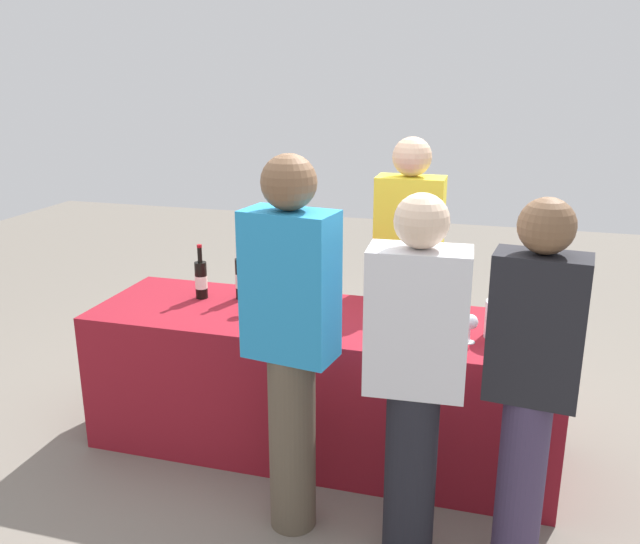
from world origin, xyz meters
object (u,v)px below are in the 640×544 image
at_px(wine_glass_4, 470,323).
at_px(wine_glass_2, 426,320).
at_px(wine_bottle_3, 311,289).
at_px(wine_bottle_4, 442,304).
at_px(guest_1, 415,373).
at_px(wine_bottle_1, 241,278).
at_px(wine_bottle_2, 278,289).
at_px(wine_bottle_0, 201,279).
at_px(server_pouring, 408,267).
at_px(ice_bucket, 505,320).
at_px(wine_glass_3, 442,325).
at_px(wine_glass_1, 259,304).
at_px(menu_board, 263,298).
at_px(wine_glass_0, 245,298).
at_px(guest_0, 291,335).
at_px(guest_2, 531,377).

bearing_deg(wine_glass_4, wine_glass_2, 178.08).
height_order(wine_bottle_3, wine_bottle_4, wine_bottle_3).
height_order(wine_glass_4, guest_1, guest_1).
relative_size(wine_bottle_1, wine_bottle_4, 1.13).
distance_m(wine_bottle_2, wine_glass_2, 0.88).
height_order(wine_bottle_0, server_pouring, server_pouring).
relative_size(wine_glass_4, ice_bucket, 0.75).
distance_m(wine_bottle_4, wine_glass_3, 0.26).
distance_m(wine_glass_2, wine_glass_3, 0.10).
bearing_deg(wine_bottle_3, wine_glass_1, -132.94).
distance_m(wine_glass_3, ice_bucket, 0.33).
xyz_separation_m(wine_bottle_3, menu_board, (-0.67, 1.00, -0.45)).
relative_size(wine_glass_0, wine_glass_2, 0.99).
bearing_deg(wine_bottle_0, wine_glass_4, -9.24).
bearing_deg(guest_1, wine_bottle_3, 126.32).
distance_m(ice_bucket, menu_board, 2.08).
distance_m(wine_bottle_4, guest_0, 0.95).
bearing_deg(wine_bottle_3, menu_board, 123.78).
bearing_deg(server_pouring, wine_bottle_1, 25.30).
relative_size(wine_bottle_0, wine_bottle_4, 1.08).
distance_m(wine_glass_0, ice_bucket, 1.36).
bearing_deg(wine_glass_1, server_pouring, 47.04).
relative_size(wine_bottle_2, wine_bottle_4, 1.00).
height_order(wine_bottle_4, guest_1, guest_1).
xyz_separation_m(wine_bottle_1, guest_1, (1.13, -0.90, -0.04)).
xyz_separation_m(wine_bottle_2, guest_0, (0.34, -0.78, 0.07)).
bearing_deg(wine_glass_0, guest_0, -53.08).
distance_m(wine_glass_1, menu_board, 1.38).
bearing_deg(wine_glass_2, wine_glass_3, -34.20).
xyz_separation_m(wine_bottle_0, wine_glass_3, (1.41, -0.30, -0.02)).
xyz_separation_m(wine_bottle_4, wine_glass_3, (0.03, -0.26, -0.01)).
bearing_deg(server_pouring, wine_bottle_4, 116.06).
distance_m(wine_glass_4, guest_0, 0.91).
xyz_separation_m(wine_bottle_1, wine_bottle_4, (1.16, -0.09, -0.02)).
bearing_deg(wine_bottle_2, wine_bottle_3, 3.19).
distance_m(wine_glass_3, guest_0, 0.78).
height_order(server_pouring, guest_1, server_pouring).
bearing_deg(guest_0, wine_bottle_4, 61.91).
bearing_deg(menu_board, server_pouring, -12.15).
relative_size(wine_bottle_4, guest_2, 0.18).
bearing_deg(server_pouring, guest_1, 99.69).
bearing_deg(wine_bottle_4, guest_1, -91.78).
height_order(wine_bottle_4, server_pouring, server_pouring).
bearing_deg(wine_bottle_0, wine_bottle_3, -0.60).
relative_size(wine_glass_4, server_pouring, 0.09).
relative_size(wine_bottle_1, guest_0, 0.19).
bearing_deg(server_pouring, ice_bucket, 132.61).
distance_m(guest_1, guest_2, 0.46).
bearing_deg(guest_1, ice_bucket, 60.94).
relative_size(wine_bottle_0, server_pouring, 0.19).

